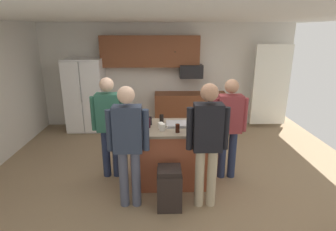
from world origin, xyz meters
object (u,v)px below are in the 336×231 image
(glass_pilsner, at_px, (162,120))
(trash_bin, at_px, (169,188))
(refrigerator, at_px, (86,95))
(person_elder_center, at_px, (207,138))
(glass_dark_ale, at_px, (150,121))
(mug_blue_stoneware, at_px, (161,125))
(person_host_foreground, at_px, (229,123))
(person_guest_left, at_px, (128,140))
(glass_short_whisky, at_px, (148,123))
(microwave_over_range, at_px, (191,71))
(tumbler_amber, at_px, (137,122))
(glass_stout_tall, at_px, (178,128))
(serving_tray, at_px, (180,124))
(mug_ceramic_white, at_px, (162,127))
(kitchen_island, at_px, (169,154))
(person_guest_by_door, at_px, (109,121))

(glass_pilsner, distance_m, trash_bin, 1.09)
(refrigerator, height_order, person_elder_center, refrigerator)
(glass_dark_ale, height_order, mug_blue_stoneware, glass_dark_ale)
(person_host_foreground, xyz_separation_m, person_guest_left, (-1.55, -0.75, 0.03))
(person_guest_left, bearing_deg, glass_pilsner, 9.07)
(glass_short_whisky, bearing_deg, glass_dark_ale, 82.26)
(microwave_over_range, relative_size, glass_short_whisky, 3.71)
(glass_dark_ale, xyz_separation_m, glass_pilsner, (0.19, -0.01, 0.02))
(microwave_over_range, xyz_separation_m, tumbler_amber, (-1.12, -2.68, -0.41))
(mug_blue_stoneware, xyz_separation_m, glass_pilsner, (0.01, 0.15, 0.04))
(tumbler_amber, distance_m, trash_bin, 1.13)
(glass_stout_tall, bearing_deg, person_host_foreground, 23.63)
(microwave_over_range, height_order, serving_tray, microwave_over_range)
(glass_stout_tall, xyz_separation_m, serving_tray, (0.06, 0.31, -0.04))
(tumbler_amber, bearing_deg, person_host_foreground, 4.37)
(glass_dark_ale, bearing_deg, serving_tray, -4.95)
(microwave_over_range, distance_m, glass_short_whisky, 2.91)
(mug_ceramic_white, distance_m, trash_bin, 0.89)
(glass_dark_ale, height_order, tumbler_amber, tumbler_amber)
(serving_tray, bearing_deg, kitchen_island, -165.92)
(microwave_over_range, relative_size, glass_pilsner, 3.30)
(microwave_over_range, height_order, glass_dark_ale, microwave_over_range)
(glass_stout_tall, bearing_deg, person_guest_left, -151.27)
(refrigerator, distance_m, mug_blue_stoneware, 3.22)
(refrigerator, height_order, person_guest_by_door, refrigerator)
(glass_pilsner, xyz_separation_m, mug_ceramic_white, (0.01, -0.27, -0.03))
(glass_dark_ale, distance_m, glass_pilsner, 0.19)
(microwave_over_range, relative_size, mug_ceramic_white, 4.28)
(microwave_over_range, xyz_separation_m, kitchen_island, (-0.63, -2.68, -0.96))
(trash_bin, bearing_deg, glass_short_whisky, 114.68)
(glass_stout_tall, relative_size, mug_blue_stoneware, 1.04)
(person_elder_center, relative_size, mug_blue_stoneware, 14.27)
(glass_dark_ale, relative_size, serving_tray, 0.30)
(kitchen_island, distance_m, glass_dark_ale, 0.62)
(refrigerator, bearing_deg, person_guest_by_door, -67.00)
(glass_dark_ale, distance_m, glass_stout_tall, 0.55)
(glass_short_whisky, bearing_deg, serving_tray, 9.98)
(kitchen_island, xyz_separation_m, tumbler_amber, (-0.48, -0.00, 0.56))
(mug_blue_stoneware, bearing_deg, serving_tray, 21.46)
(glass_short_whisky, xyz_separation_m, trash_bin, (0.31, -0.66, -0.74))
(person_host_foreground, xyz_separation_m, trash_bin, (-1.00, -0.82, -0.67))
(person_elder_center, distance_m, glass_short_whisky, 1.03)
(person_host_foreground, relative_size, trash_bin, 2.77)
(glass_short_whisky, bearing_deg, mug_blue_stoneware, -9.15)
(glass_pilsner, bearing_deg, kitchen_island, -36.53)
(trash_bin, bearing_deg, mug_blue_stoneware, 99.87)
(person_elder_center, distance_m, glass_pilsner, 0.97)
(microwave_over_range, height_order, mug_ceramic_white, microwave_over_range)
(glass_short_whisky, distance_m, glass_stout_tall, 0.49)
(person_guest_left, distance_m, glass_pilsner, 0.85)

